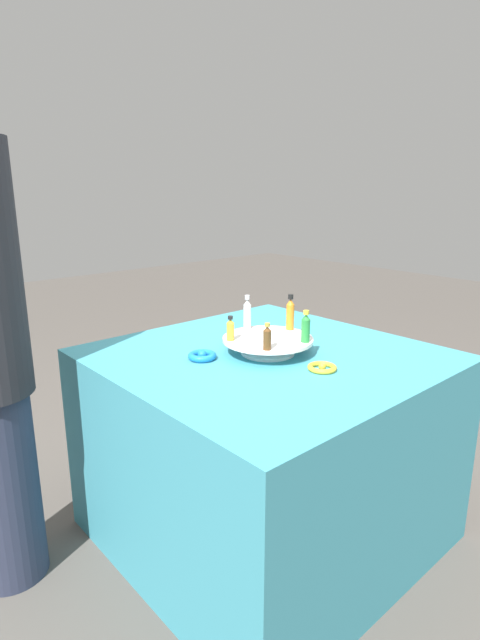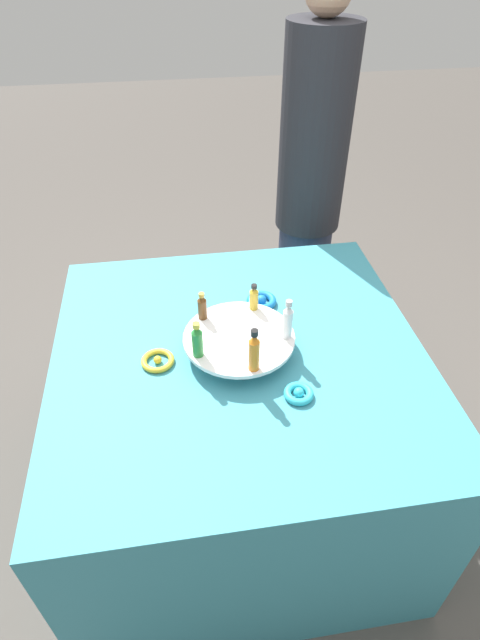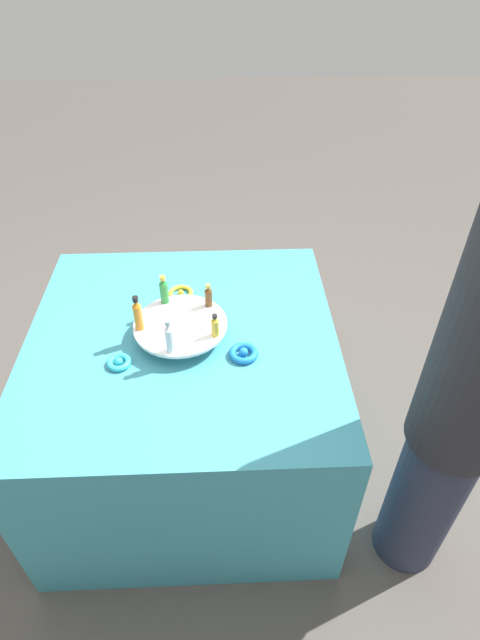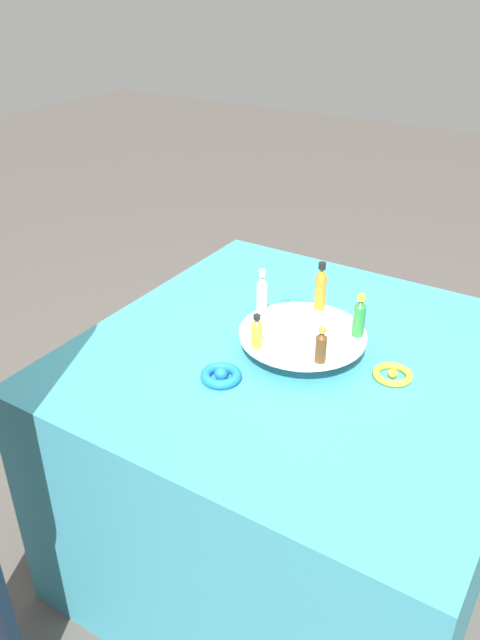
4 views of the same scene
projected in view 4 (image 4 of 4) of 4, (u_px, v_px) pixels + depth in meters
name	position (u px, v px, depth m)	size (l,w,h in m)	color
ground_plane	(290.00, 547.00, 1.96)	(12.00, 12.00, 0.00)	#4C4742
party_table	(295.00, 460.00, 1.78)	(1.09, 1.09, 0.73)	teal
display_stand	(302.00, 339.00, 1.58)	(0.32, 0.32, 0.06)	white
bottle_gold	(257.00, 332.00, 1.49)	(0.03, 0.03, 0.09)	gold
bottle_brown	(321.00, 346.00, 1.43)	(0.03, 0.03, 0.09)	brown
bottle_green	(359.00, 317.00, 1.53)	(0.03, 0.03, 0.11)	#288438
bottle_orange	(321.00, 288.00, 1.64)	(0.03, 0.03, 0.13)	orange
bottle_clear	(262.00, 294.00, 1.62)	(0.03, 0.03, 0.13)	silver
ribbon_bow_gold	(393.00, 374.00, 1.49)	(0.10, 0.10, 0.02)	gold
ribbon_bow_teal	(293.00, 304.00, 1.80)	(0.08, 0.08, 0.03)	#2DB7CC
ribbon_bow_blue	(221.00, 375.00, 1.48)	(0.10, 0.10, 0.03)	blue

